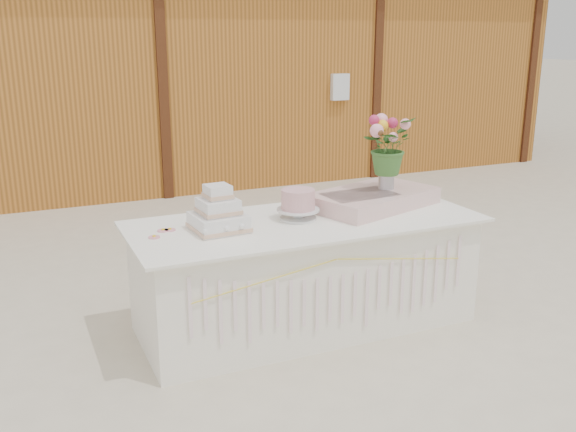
# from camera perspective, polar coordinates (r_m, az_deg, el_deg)

# --- Properties ---
(ground) EXTENTS (80.00, 80.00, 0.00)m
(ground) POSITION_cam_1_polar(r_m,az_deg,el_deg) (4.63, 1.53, -9.54)
(ground) COLOR beige
(ground) RESTS_ON ground
(barn) EXTENTS (12.60, 4.60, 3.30)m
(barn) POSITION_cam_1_polar(r_m,az_deg,el_deg) (9.94, -13.96, 13.63)
(barn) COLOR #AD6724
(barn) RESTS_ON ground
(cake_table) EXTENTS (2.40, 1.00, 0.77)m
(cake_table) POSITION_cam_1_polar(r_m,az_deg,el_deg) (4.48, 1.60, -5.08)
(cake_table) COLOR white
(cake_table) RESTS_ON ground
(wedding_cake) EXTENTS (0.36, 0.36, 0.30)m
(wedding_cake) POSITION_cam_1_polar(r_m,az_deg,el_deg) (4.12, -6.21, 0.07)
(wedding_cake) COLOR white
(wedding_cake) RESTS_ON cake_table
(pink_cake_stand) EXTENTS (0.29, 0.29, 0.21)m
(pink_cake_stand) POSITION_cam_1_polar(r_m,az_deg,el_deg) (4.34, 0.90, 1.18)
(pink_cake_stand) COLOR silver
(pink_cake_stand) RESTS_ON cake_table
(satin_runner) EXTENTS (1.05, 0.80, 0.12)m
(satin_runner) POSITION_cam_1_polar(r_m,az_deg,el_deg) (4.72, 7.53, 1.54)
(satin_runner) COLOR beige
(satin_runner) RESTS_ON cake_table
(flower_vase) EXTENTS (0.12, 0.12, 0.16)m
(flower_vase) POSITION_cam_1_polar(r_m,az_deg,el_deg) (4.78, 8.74, 3.35)
(flower_vase) COLOR #A5A5A9
(flower_vase) RESTS_ON satin_runner
(bouquet) EXTENTS (0.48, 0.47, 0.41)m
(bouquet) POSITION_cam_1_polar(r_m,az_deg,el_deg) (4.73, 8.89, 6.73)
(bouquet) COLOR #356528
(bouquet) RESTS_ON flower_vase
(loose_flowers) EXTENTS (0.22, 0.38, 0.02)m
(loose_flowers) POSITION_cam_1_polar(r_m,az_deg,el_deg) (4.19, -11.28, -1.19)
(loose_flowers) COLOR pink
(loose_flowers) RESTS_ON cake_table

